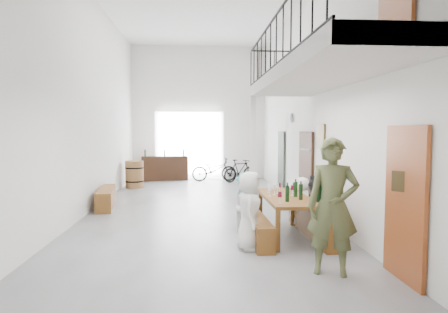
{
  "coord_description": "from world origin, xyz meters",
  "views": [
    {
      "loc": [
        -0.07,
        -9.66,
        2.03
      ],
      "look_at": [
        0.58,
        -0.5,
        1.39
      ],
      "focal_mm": 30.0,
      "sensor_mm": 36.0,
      "label": 1
    }
  ],
  "objects": [
    {
      "name": "host_standing",
      "position": [
        1.82,
        -4.6,
        0.97
      ],
      "size": [
        0.82,
        0.68,
        1.93
      ],
      "primitive_type": "imported",
      "rotation": [
        0.0,
        0.0,
        -0.35
      ],
      "color": "#4B512D",
      "rests_on": "ground"
    },
    {
      "name": "bench_wall",
      "position": [
        2.14,
        -2.69,
        0.26
      ],
      "size": [
        0.36,
        2.3,
        0.53
      ],
      "primitive_type": "cube",
      "rotation": [
        0.0,
        0.0,
        0.03
      ],
      "color": "brown",
      "rests_on": "ground"
    },
    {
      "name": "guest_right_b",
      "position": [
        2.22,
        -2.67,
        0.59
      ],
      "size": [
        0.63,
        1.15,
        1.18
      ],
      "primitive_type": "imported",
      "rotation": [
        0.0,
        0.0,
        -1.84
      ],
      "color": "black",
      "rests_on": "ground"
    },
    {
      "name": "tasting_table",
      "position": [
        1.6,
        -2.75,
        0.71
      ],
      "size": [
        0.82,
        2.0,
        0.79
      ],
      "rotation": [
        0.0,
        0.0,
        -0.0
      ],
      "color": "brown",
      "rests_on": "ground"
    },
    {
      "name": "oak_barrel",
      "position": [
        -2.3,
        3.71,
        0.48
      ],
      "size": [
        0.65,
        0.65,
        0.95
      ],
      "color": "olive",
      "rests_on": "ground"
    },
    {
      "name": "counter_bottles",
      "position": [
        -1.41,
        5.66,
        1.12
      ],
      "size": [
        1.59,
        0.3,
        0.28
      ],
      "color": "black",
      "rests_on": "serving_counter"
    },
    {
      "name": "room_walls",
      "position": [
        0.0,
        0.0,
        3.55
      ],
      "size": [
        12.0,
        12.0,
        12.0
      ],
      "color": "white",
      "rests_on": "ground"
    },
    {
      "name": "guest_left_c",
      "position": [
        0.88,
        -2.28,
        0.52
      ],
      "size": [
        0.53,
        0.6,
        1.03
      ],
      "primitive_type": "imported",
      "rotation": [
        0.0,
        0.0,
        1.25
      ],
      "color": "white",
      "rests_on": "ground"
    },
    {
      "name": "potted_plant",
      "position": [
        2.45,
        0.42,
        0.19
      ],
      "size": [
        0.4,
        0.36,
        0.39
      ],
      "primitive_type": "imported",
      "rotation": [
        0.0,
        0.0,
        -0.17
      ],
      "color": "#1E511F",
      "rests_on": "ground"
    },
    {
      "name": "guest_right_c",
      "position": [
        2.12,
        -2.03,
        0.53
      ],
      "size": [
        0.48,
        0.6,
        1.06
      ],
      "primitive_type": "imported",
      "rotation": [
        0.0,
        0.0,
        -1.88
      ],
      "color": "white",
      "rests_on": "ground"
    },
    {
      "name": "guest_left_b",
      "position": [
        0.91,
        -2.85,
        0.53
      ],
      "size": [
        0.32,
        0.43,
        1.07
      ],
      "primitive_type": "imported",
      "rotation": [
        0.0,
        0.0,
        1.74
      ],
      "color": "teal",
      "rests_on": "ground"
    },
    {
      "name": "guest_left_d",
      "position": [
        0.93,
        -1.87,
        0.57
      ],
      "size": [
        0.5,
        0.78,
        1.14
      ],
      "primitive_type": "imported",
      "rotation": [
        0.0,
        0.0,
        1.68
      ],
      "color": "teal",
      "rests_on": "ground"
    },
    {
      "name": "right_wall_decor",
      "position": [
        2.7,
        -1.87,
        1.74
      ],
      "size": [
        0.07,
        8.28,
        5.07
      ],
      "color": "brown",
      "rests_on": "ground"
    },
    {
      "name": "side_bench",
      "position": [
        -2.5,
        0.34,
        0.25
      ],
      "size": [
        0.65,
        1.81,
        0.5
      ],
      "primitive_type": "cube",
      "rotation": [
        0.0,
        0.0,
        0.15
      ],
      "color": "brown",
      "rests_on": "ground"
    },
    {
      "name": "bench_inner",
      "position": [
        1.02,
        -2.83,
        0.22
      ],
      "size": [
        0.36,
        1.94,
        0.44
      ],
      "primitive_type": "cube",
      "rotation": [
        0.0,
        0.0,
        0.03
      ],
      "color": "brown",
      "rests_on": "ground"
    },
    {
      "name": "floor",
      "position": [
        0.0,
        0.0,
        0.0
      ],
      "size": [
        12.0,
        12.0,
        0.0
      ],
      "primitive_type": "plane",
      "color": "#606062",
      "rests_on": "ground"
    },
    {
      "name": "bicycle_far",
      "position": [
        1.59,
        4.91,
        0.45
      ],
      "size": [
        1.51,
        1.09,
        0.9
      ],
      "primitive_type": "imported",
      "rotation": [
        0.0,
        0.0,
        2.07
      ],
      "color": "black",
      "rests_on": "ground"
    },
    {
      "name": "guest_left_a",
      "position": [
        0.8,
        -3.42,
        0.67
      ],
      "size": [
        0.53,
        0.72,
        1.34
      ],
      "primitive_type": "imported",
      "rotation": [
        0.0,
        0.0,
        1.4
      ],
      "color": "white",
      "rests_on": "ground"
    },
    {
      "name": "guest_right_a",
      "position": [
        2.21,
        -3.24,
        0.65
      ],
      "size": [
        0.59,
        0.83,
        1.3
      ],
      "primitive_type": "imported",
      "rotation": [
        0.0,
        0.0,
        -1.17
      ],
      "color": "#AA321D",
      "rests_on": "ground"
    },
    {
      "name": "tableware",
      "position": [
        1.57,
        -2.82,
        0.92
      ],
      "size": [
        0.64,
        1.17,
        0.35
      ],
      "color": "black",
      "rests_on": "tasting_table"
    },
    {
      "name": "balcony",
      "position": [
        1.98,
        -3.13,
        2.96
      ],
      "size": [
        1.52,
        5.62,
        4.0
      ],
      "color": "silver",
      "rests_on": "ground"
    },
    {
      "name": "gateway_portal",
      "position": [
        -0.4,
        5.94,
        1.4
      ],
      "size": [
        2.8,
        0.08,
        2.8
      ],
      "primitive_type": "cube",
      "color": "white",
      "rests_on": "ground"
    },
    {
      "name": "serving_counter",
      "position": [
        -1.41,
        5.65,
        0.49
      ],
      "size": [
        1.9,
        0.77,
        0.98
      ],
      "primitive_type": "cube",
      "rotation": [
        0.0,
        0.0,
        0.14
      ],
      "color": "#32190C",
      "rests_on": "ground"
    },
    {
      "name": "bicycle_near",
      "position": [
        0.59,
        5.2,
        0.47
      ],
      "size": [
        1.83,
        0.79,
        0.94
      ],
      "primitive_type": "imported",
      "rotation": [
        0.0,
        0.0,
        1.67
      ],
      "color": "black",
      "rests_on": "ground"
    }
  ]
}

